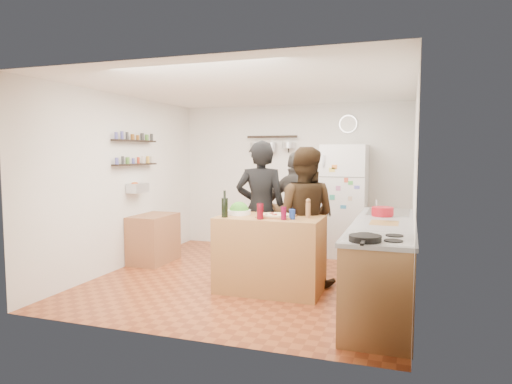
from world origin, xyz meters
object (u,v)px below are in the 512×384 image
(salad_bowl, at_px, (239,212))
(fridge, at_px, (344,201))
(person_center, at_px, (303,216))
(counter_run, at_px, (383,265))
(salt_canister, at_px, (292,214))
(pepper_mill, at_px, (308,210))
(wall_clock, at_px, (348,124))
(person_left, at_px, (261,210))
(side_table, at_px, (154,239))
(prep_island, at_px, (270,254))
(wine_bottle, at_px, (225,208))
(person_back, at_px, (297,211))
(red_bowl, at_px, (383,212))
(skillet, at_px, (365,238))

(salad_bowl, xyz_separation_m, fridge, (1.00, 2.16, -0.04))
(person_center, bearing_deg, counter_run, 152.59)
(salt_canister, distance_m, fridge, 2.35)
(pepper_mill, height_order, wall_clock, wall_clock)
(wall_clock, bearing_deg, person_left, -113.67)
(fridge, height_order, side_table, fridge)
(person_center, bearing_deg, salt_canister, 88.75)
(prep_island, distance_m, side_table, 2.27)
(salad_bowl, xyz_separation_m, salt_canister, (0.72, -0.17, 0.03))
(person_left, bearing_deg, salad_bowl, 63.73)
(wine_bottle, height_order, pepper_mill, wine_bottle)
(person_back, bearing_deg, wall_clock, -103.27)
(counter_run, bearing_deg, salad_bowl, 175.53)
(red_bowl, relative_size, wall_clock, 0.86)
(counter_run, bearing_deg, person_back, 136.98)
(wine_bottle, distance_m, red_bowl, 1.89)
(red_bowl, bearing_deg, skillet, -91.73)
(person_left, xyz_separation_m, red_bowl, (1.58, -0.13, 0.06))
(person_back, relative_size, red_bowl, 6.57)
(pepper_mill, distance_m, salt_canister, 0.23)
(prep_island, height_order, counter_run, prep_island)
(person_left, relative_size, red_bowl, 7.12)
(prep_island, bearing_deg, person_center, 54.56)
(salt_canister, xyz_separation_m, counter_run, (1.03, 0.03, -0.52))
(person_center, relative_size, counter_run, 0.67)
(pepper_mill, distance_m, wall_clock, 2.75)
(red_bowl, bearing_deg, person_left, 175.11)
(person_left, relative_size, side_table, 2.29)
(salt_canister, height_order, side_table, salt_canister)
(person_back, height_order, counter_run, person_back)
(prep_island, distance_m, person_center, 0.68)
(person_back, relative_size, wall_clock, 5.64)
(person_back, distance_m, red_bowl, 1.40)
(salad_bowl, distance_m, salt_canister, 0.74)
(fridge, height_order, wall_clock, wall_clock)
(prep_island, relative_size, person_center, 0.71)
(prep_island, xyz_separation_m, pepper_mill, (0.45, 0.05, 0.55))
(salad_bowl, bearing_deg, side_table, 155.50)
(pepper_mill, relative_size, person_left, 0.10)
(person_back, xyz_separation_m, red_bowl, (1.21, -0.68, 0.13))
(fridge, relative_size, wall_clock, 6.00)
(person_back, xyz_separation_m, fridge, (0.51, 1.12, 0.05))
(wine_bottle, xyz_separation_m, skillet, (1.73, -1.03, -0.08))
(prep_island, xyz_separation_m, side_table, (-2.11, 0.82, -0.09))
(pepper_mill, height_order, person_center, person_center)
(person_left, height_order, side_table, person_left)
(salt_canister, bearing_deg, person_back, 101.02)
(person_back, distance_m, counter_run, 1.77)
(salt_canister, xyz_separation_m, skillet, (0.93, -1.13, -0.02))
(wall_clock, bearing_deg, wine_bottle, -111.31)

